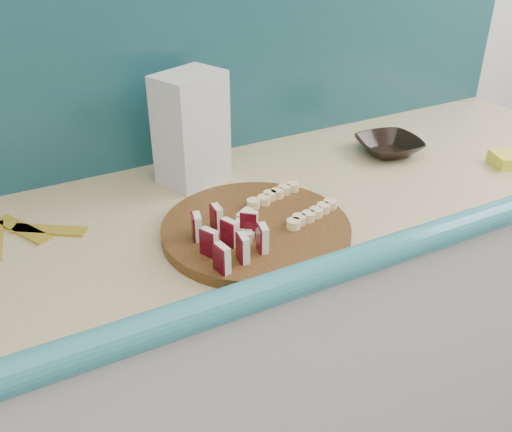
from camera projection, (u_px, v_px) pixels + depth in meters
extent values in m
cube|color=silver|center=(86.00, 0.00, 1.19)|extent=(3.60, 0.04, 2.60)
cube|color=silver|center=(206.00, 375.00, 1.43)|extent=(2.20, 0.60, 0.88)
cube|color=#E6C687|center=(196.00, 220.00, 1.20)|extent=(2.20, 0.60, 0.03)
cube|color=teal|center=(265.00, 299.00, 0.97)|extent=(2.20, 0.06, 0.03)
cube|color=teal|center=(141.00, 62.00, 1.29)|extent=(2.20, 0.02, 0.50)
cylinder|color=#42250E|center=(256.00, 230.00, 1.12)|extent=(0.45, 0.45, 0.02)
cube|color=#F6E6C5|center=(223.00, 258.00, 0.97)|extent=(0.02, 0.03, 0.05)
cube|color=#4B0510|center=(219.00, 260.00, 0.96)|extent=(0.01, 0.03, 0.05)
cube|color=#F6E6C5|center=(210.00, 242.00, 1.01)|extent=(0.02, 0.03, 0.05)
cube|color=#4B0510|center=(206.00, 244.00, 1.01)|extent=(0.01, 0.03, 0.05)
cube|color=#F6E6C5|center=(198.00, 227.00, 1.06)|extent=(0.02, 0.03, 0.05)
cube|color=#4B0510|center=(194.00, 228.00, 1.05)|extent=(0.01, 0.03, 0.05)
cube|color=#F6E6C5|center=(244.00, 248.00, 0.99)|extent=(0.02, 0.03, 0.05)
cube|color=#4B0510|center=(240.00, 250.00, 0.99)|extent=(0.01, 0.03, 0.05)
cube|color=#F6E6C5|center=(230.00, 232.00, 1.04)|extent=(0.02, 0.03, 0.05)
cube|color=#4B0510|center=(226.00, 234.00, 1.03)|extent=(0.01, 0.03, 0.05)
cube|color=#F6E6C5|center=(217.00, 218.00, 1.08)|extent=(0.02, 0.03, 0.05)
cube|color=#4B0510|center=(214.00, 220.00, 1.08)|extent=(0.01, 0.03, 0.05)
cube|color=#F6E6C5|center=(263.00, 238.00, 1.02)|extent=(0.02, 0.03, 0.05)
cube|color=#4B0510|center=(260.00, 240.00, 1.02)|extent=(0.01, 0.03, 0.05)
cube|color=#F6E6C5|center=(249.00, 223.00, 1.07)|extent=(0.02, 0.03, 0.05)
cube|color=#4B0510|center=(246.00, 225.00, 1.06)|extent=(0.01, 0.03, 0.05)
cube|color=#FFEDCB|center=(250.00, 223.00, 1.10)|extent=(0.02, 0.02, 0.02)
cube|color=#FFEDCB|center=(250.00, 221.00, 1.11)|extent=(0.02, 0.02, 0.02)
cube|color=#4B0510|center=(247.00, 219.00, 1.11)|extent=(0.02, 0.02, 0.02)
cube|color=#FFEDCB|center=(245.00, 223.00, 1.10)|extent=(0.02, 0.02, 0.02)
cube|color=#FFEDCB|center=(240.00, 222.00, 1.10)|extent=(0.02, 0.02, 0.02)
cube|color=#FFEDCB|center=(235.00, 224.00, 1.10)|extent=(0.02, 0.02, 0.02)
cube|color=#FFEDCB|center=(242.00, 226.00, 1.09)|extent=(0.02, 0.02, 0.02)
cube|color=#FFEDCB|center=(240.00, 228.00, 1.08)|extent=(0.02, 0.02, 0.02)
cube|color=#4B0510|center=(242.00, 231.00, 1.07)|extent=(0.02, 0.02, 0.02)
cube|color=#FFEDCB|center=(248.00, 228.00, 1.08)|extent=(0.02, 0.02, 0.02)
cube|color=#FFEDCB|center=(253.00, 230.00, 1.08)|extent=(0.02, 0.02, 0.02)
cube|color=#FFEDCB|center=(251.00, 226.00, 1.09)|extent=(0.02, 0.02, 0.02)
cube|color=#FFEDCB|center=(255.00, 225.00, 1.09)|extent=(0.02, 0.02, 0.02)
cube|color=#FFEDCB|center=(259.00, 223.00, 1.10)|extent=(0.02, 0.02, 0.02)
cylinder|color=#FEE19B|center=(293.00, 224.00, 1.10)|extent=(0.03, 0.03, 0.02)
cylinder|color=#FEE19B|center=(301.00, 220.00, 1.11)|extent=(0.03, 0.03, 0.02)
cylinder|color=#FEE19B|center=(309.00, 216.00, 1.13)|extent=(0.03, 0.03, 0.02)
cylinder|color=#FEE19B|center=(316.00, 212.00, 1.14)|extent=(0.03, 0.03, 0.02)
cylinder|color=#FEE19B|center=(324.00, 208.00, 1.15)|extent=(0.03, 0.03, 0.02)
cylinder|color=#FEE19B|center=(331.00, 205.00, 1.16)|extent=(0.03, 0.03, 0.02)
cylinder|color=#FEE19B|center=(254.00, 203.00, 1.17)|extent=(0.03, 0.03, 0.02)
cylinder|color=#FEE19B|center=(262.00, 200.00, 1.18)|extent=(0.03, 0.03, 0.02)
cylinder|color=#FEE19B|center=(270.00, 196.00, 1.20)|extent=(0.03, 0.03, 0.02)
cylinder|color=#FEE19B|center=(278.00, 193.00, 1.21)|extent=(0.03, 0.03, 0.02)
cylinder|color=#FEE19B|center=(285.00, 190.00, 1.22)|extent=(0.03, 0.03, 0.02)
cylinder|color=#FEE19B|center=(292.00, 186.00, 1.23)|extent=(0.03, 0.03, 0.02)
imported|color=black|center=(389.00, 146.00, 1.45)|extent=(0.18, 0.18, 0.04)
cube|color=silver|center=(191.00, 129.00, 1.27)|extent=(0.18, 0.15, 0.25)
cube|color=gold|center=(23.00, 229.00, 1.14)|extent=(0.10, 0.15, 0.01)
cube|color=gold|center=(49.00, 230.00, 1.13)|extent=(0.14, 0.11, 0.01)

